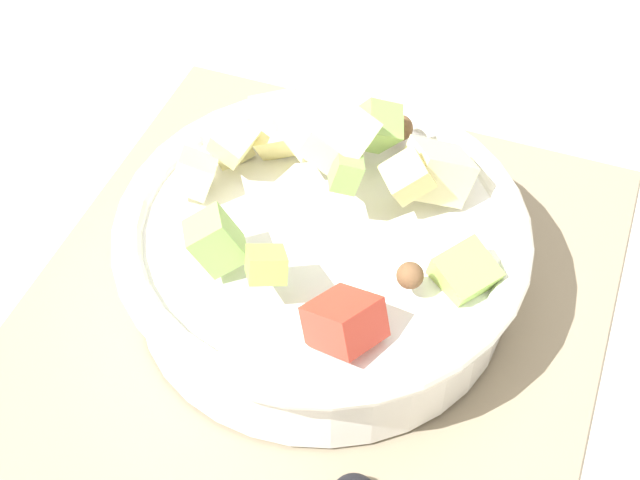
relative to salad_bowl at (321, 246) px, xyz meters
The scene contains 3 objects.
ground_plane 0.05m from the salad_bowl, behind, with size 2.40×2.40×0.00m, color silver.
placemat 0.05m from the salad_bowl, behind, with size 0.42×0.37×0.01m, color gray.
salad_bowl is the anchor object (origin of this frame).
Camera 1 is at (-0.36, -0.14, 0.50)m, focal length 53.19 mm.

